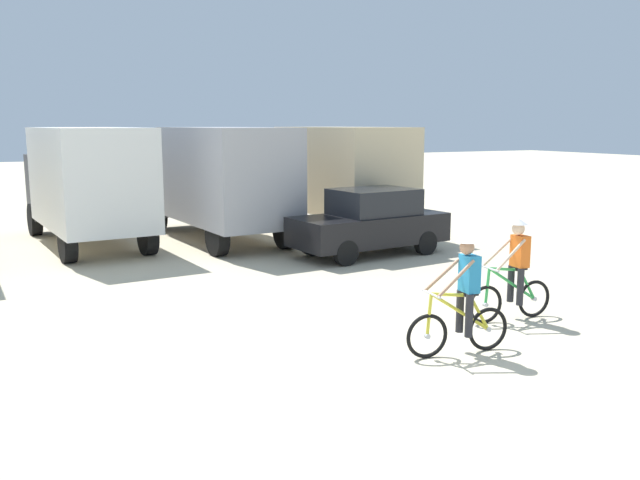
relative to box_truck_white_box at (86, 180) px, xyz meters
The scene contains 7 objects.
ground_plane 12.15m from the box_truck_white_box, 75.06° to the right, with size 120.00×120.00×0.00m, color beige.
box_truck_white_box is the anchor object (origin of this frame).
box_truck_grey_hauler 3.74m from the box_truck_white_box, 12.53° to the right, with size 2.90×6.92×3.35m.
box_truck_tan_camper 7.71m from the box_truck_white_box, ahead, with size 2.69×6.85×3.35m.
sedan_parked 8.16m from the box_truck_white_box, 36.48° to the right, with size 4.37×2.23×1.76m.
cyclist_orange_shirt 12.77m from the box_truck_white_box, 72.79° to the right, with size 1.72×0.52×1.82m.
cyclist_cowboy_hat 12.55m from the box_truck_white_box, 62.85° to the right, with size 1.73×0.52×1.82m.
Camera 1 is at (-5.57, -8.32, 3.44)m, focal length 37.59 mm.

